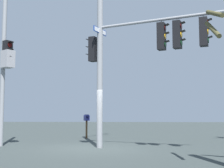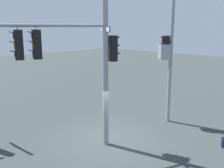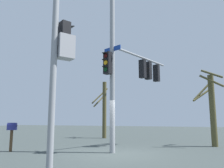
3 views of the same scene
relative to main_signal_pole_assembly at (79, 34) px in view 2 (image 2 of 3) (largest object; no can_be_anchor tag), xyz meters
The scene contains 3 objects.
ground_plane 5.17m from the main_signal_pole_assembly, ahead, with size 80.00×80.00×0.00m, color #343C3B.
main_signal_pole_assembly is the anchor object (origin of this frame).
secondary_pole_assembly 5.64m from the main_signal_pole_assembly, ahead, with size 0.74×0.66×7.97m.
Camera 2 is at (-8.02, -8.09, 5.19)m, focal length 41.60 mm.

